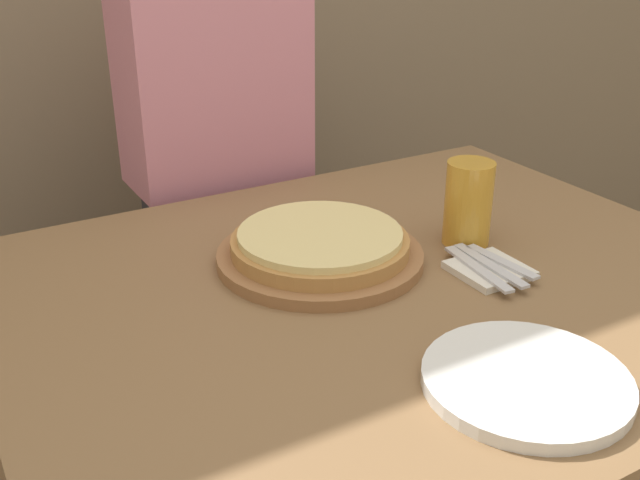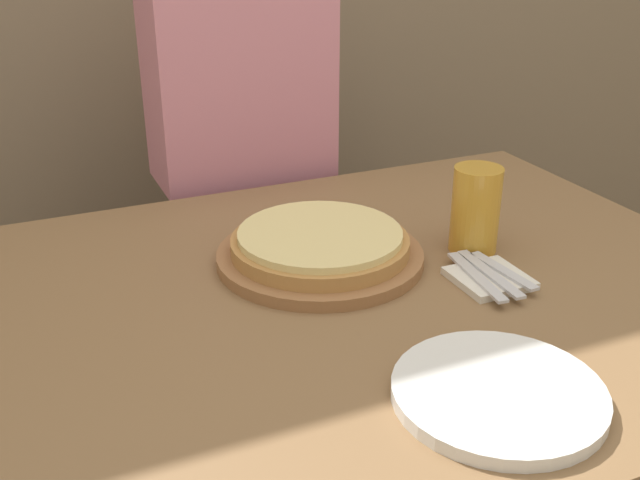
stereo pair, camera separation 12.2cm
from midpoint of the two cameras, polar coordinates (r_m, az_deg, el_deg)
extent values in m
cube|color=olive|center=(1.39, 6.68, -17.21)|extent=(1.18, 0.97, 0.75)
cylinder|color=#99663D|center=(1.24, 2.83, -1.33)|extent=(0.34, 0.34, 0.02)
cylinder|color=#B77F42|center=(1.23, 2.85, -0.41)|extent=(0.29, 0.29, 0.02)
cylinder|color=#EAD184|center=(1.22, 2.87, 0.36)|extent=(0.27, 0.27, 0.01)
cylinder|color=gold|center=(1.29, 14.44, 2.22)|extent=(0.08, 0.08, 0.15)
cylinder|color=white|center=(1.27, 14.74, 4.91)|extent=(0.08, 0.08, 0.02)
cylinder|color=white|center=(0.95, 17.11, -11.22)|extent=(0.26, 0.26, 0.02)
cube|color=silver|center=(1.22, 15.62, -2.90)|extent=(0.11, 0.11, 0.01)
cube|color=silver|center=(1.20, 14.73, -2.78)|extent=(0.04, 0.17, 0.00)
cube|color=silver|center=(1.21, 15.66, -2.55)|extent=(0.03, 0.17, 0.00)
cube|color=silver|center=(1.23, 16.58, -2.32)|extent=(0.03, 0.15, 0.00)
cube|color=#33333D|center=(1.85, -3.50, -5.72)|extent=(0.31, 0.20, 0.73)
cube|color=pink|center=(1.64, -4.02, 11.86)|extent=(0.38, 0.20, 0.42)
camera|label=1|loc=(0.06, -87.14, 1.31)|focal=42.00mm
camera|label=2|loc=(0.06, 92.86, -1.31)|focal=42.00mm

